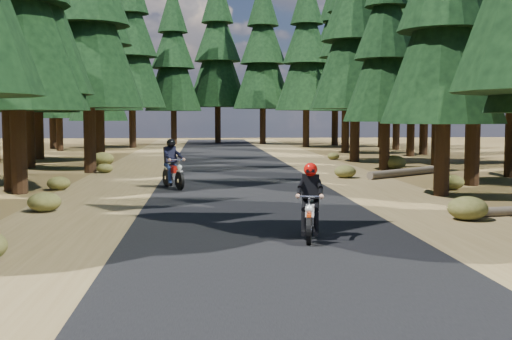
# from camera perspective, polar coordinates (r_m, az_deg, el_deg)

# --- Properties ---
(ground) EXTENTS (120.00, 120.00, 0.00)m
(ground) POSITION_cam_1_polar(r_m,az_deg,el_deg) (15.15, 0.46, -4.62)
(ground) COLOR #473619
(ground) RESTS_ON ground
(road) EXTENTS (6.00, 100.00, 0.01)m
(road) POSITION_cam_1_polar(r_m,az_deg,el_deg) (20.08, -0.81, -2.29)
(road) COLOR black
(road) RESTS_ON ground
(shoulder_l) EXTENTS (3.20, 100.00, 0.01)m
(shoulder_l) POSITION_cam_1_polar(r_m,az_deg,el_deg) (20.30, -13.89, -2.36)
(shoulder_l) COLOR brown
(shoulder_l) RESTS_ON ground
(shoulder_r) EXTENTS (3.20, 100.00, 0.01)m
(shoulder_r) POSITION_cam_1_polar(r_m,az_deg,el_deg) (20.90, 11.88, -2.12)
(shoulder_r) COLOR brown
(shoulder_r) RESTS_ON ground
(pine_forest) EXTENTS (34.59, 55.08, 16.32)m
(pine_forest) POSITION_cam_1_polar(r_m,az_deg,el_deg) (36.36, -2.60, 13.33)
(pine_forest) COLOR black
(pine_forest) RESTS_ON ground
(log_near) EXTENTS (4.32, 3.46, 0.32)m
(log_near) POSITION_cam_1_polar(r_m,az_deg,el_deg) (27.62, 13.38, -0.17)
(log_near) COLOR #4C4233
(log_near) RESTS_ON ground
(understory_shrubs) EXTENTS (15.08, 32.58, 0.68)m
(understory_shrubs) POSITION_cam_1_polar(r_m,az_deg,el_deg) (22.65, 0.59, -0.78)
(understory_shrubs) COLOR #474C1E
(understory_shrubs) RESTS_ON ground
(rider_lead) EXTENTS (0.85, 1.79, 1.53)m
(rider_lead) POSITION_cam_1_polar(r_m,az_deg,el_deg) (12.94, 4.83, -3.94)
(rider_lead) COLOR white
(rider_lead) RESTS_ON road
(rider_follow) EXTENTS (1.29, 1.98, 1.70)m
(rider_follow) POSITION_cam_1_polar(r_m,az_deg,el_deg) (22.22, -7.39, -0.17)
(rider_follow) COLOR #99100A
(rider_follow) RESTS_ON road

